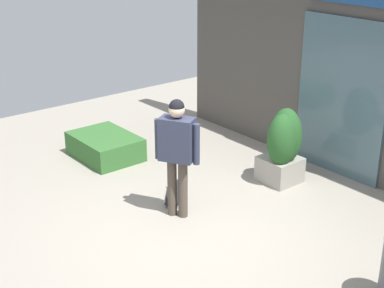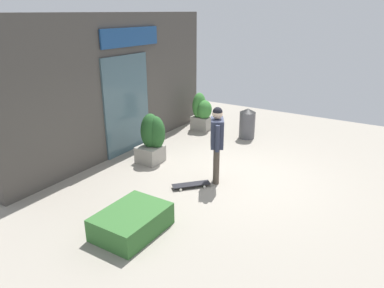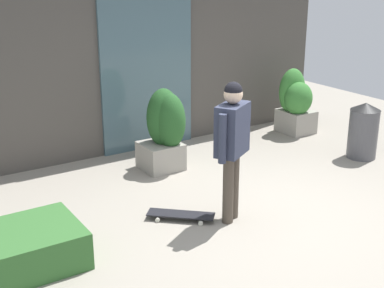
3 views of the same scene
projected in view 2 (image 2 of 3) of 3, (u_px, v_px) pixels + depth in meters
ground_plane at (228, 176)px, 8.18m from camera, size 12.00×12.00×0.00m
building_facade at (121, 86)px, 9.13m from camera, size 7.03×0.31×3.50m
skateboarder at (217, 137)px, 7.53m from camera, size 0.57×0.46×1.69m
skateboard at (191, 184)px, 7.63m from camera, size 0.74×0.70×0.08m
planter_box_left at (152, 137)px, 8.78m from camera, size 0.61×0.63×1.22m
planter_box_right at (202, 112)px, 11.20m from camera, size 0.62×0.63×1.17m
trash_bin at (247, 123)px, 10.47m from camera, size 0.46×0.46×0.89m
hedge_ledge at (132, 222)px, 6.04m from camera, size 1.22×0.90×0.40m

